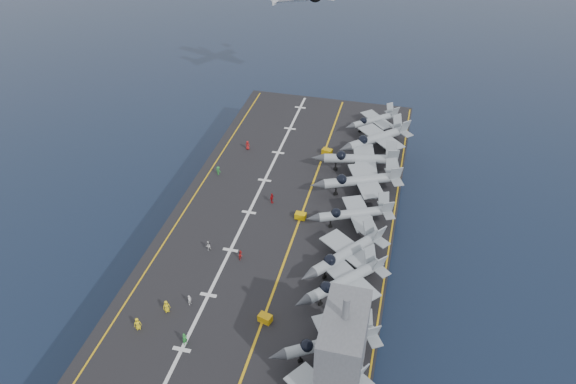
# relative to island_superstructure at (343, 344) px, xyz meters

# --- Properties ---
(ground) EXTENTS (500.00, 500.00, 0.00)m
(ground) POSITION_rel_island_superstructure_xyz_m (-15.00, 30.00, -17.90)
(ground) COLOR #142135
(ground) RESTS_ON ground
(hull) EXTENTS (36.00, 90.00, 10.00)m
(hull) POSITION_rel_island_superstructure_xyz_m (-15.00, 30.00, -12.90)
(hull) COLOR #56595E
(hull) RESTS_ON ground
(flight_deck) EXTENTS (38.00, 92.00, 0.40)m
(flight_deck) POSITION_rel_island_superstructure_xyz_m (-15.00, 30.00, -7.70)
(flight_deck) COLOR black
(flight_deck) RESTS_ON hull
(foul_line) EXTENTS (0.35, 90.00, 0.02)m
(foul_line) POSITION_rel_island_superstructure_xyz_m (-12.00, 30.00, -7.48)
(foul_line) COLOR gold
(foul_line) RESTS_ON flight_deck
(landing_centerline) EXTENTS (0.50, 90.00, 0.02)m
(landing_centerline) POSITION_rel_island_superstructure_xyz_m (-21.00, 30.00, -7.48)
(landing_centerline) COLOR silver
(landing_centerline) RESTS_ON flight_deck
(deck_edge_port) EXTENTS (0.25, 90.00, 0.02)m
(deck_edge_port) POSITION_rel_island_superstructure_xyz_m (-32.00, 30.00, -7.48)
(deck_edge_port) COLOR gold
(deck_edge_port) RESTS_ON flight_deck
(deck_edge_stbd) EXTENTS (0.25, 90.00, 0.02)m
(deck_edge_stbd) POSITION_rel_island_superstructure_xyz_m (3.50, 30.00, -7.48)
(deck_edge_stbd) COLOR gold
(deck_edge_stbd) RESTS_ON flight_deck
(island_superstructure) EXTENTS (5.00, 10.00, 15.00)m
(island_superstructure) POSITION_rel_island_superstructure_xyz_m (0.00, 0.00, 0.00)
(island_superstructure) COLOR #56595E
(island_superstructure) RESTS_ON flight_deck
(fighter_jet_1) EXTENTS (17.49, 15.86, 5.06)m
(fighter_jet_1) POSITION_rel_island_superstructure_xyz_m (-1.97, 3.96, -4.97)
(fighter_jet_1) COLOR gray
(fighter_jet_1) RESTS_ON flight_deck
(fighter_jet_2) EXTENTS (17.78, 18.07, 5.29)m
(fighter_jet_2) POSITION_rel_island_superstructure_xyz_m (-1.95, 15.13, -4.86)
(fighter_jet_2) COLOR #97A2A8
(fighter_jet_2) RESTS_ON flight_deck
(fighter_jet_3) EXTENTS (17.94, 18.93, 5.48)m
(fighter_jet_3) POSITION_rel_island_superstructure_xyz_m (-2.59, 20.92, -4.76)
(fighter_jet_3) COLOR #919AA1
(fighter_jet_3) RESTS_ON flight_deck
(fighter_jet_4) EXTENTS (17.26, 14.80, 5.06)m
(fighter_jet_4) POSITION_rel_island_superstructure_xyz_m (-2.87, 31.07, -4.97)
(fighter_jet_4) COLOR gray
(fighter_jet_4) RESTS_ON flight_deck
(fighter_jet_5) EXTENTS (19.46, 16.67, 5.70)m
(fighter_jet_5) POSITION_rel_island_superstructure_xyz_m (-3.12, 40.49, -4.65)
(fighter_jet_5) COLOR gray
(fighter_jet_5) RESTS_ON flight_deck
(fighter_jet_6) EXTENTS (18.25, 14.02, 5.68)m
(fighter_jet_6) POSITION_rel_island_superstructure_xyz_m (-4.28, 47.53, -4.66)
(fighter_jet_6) COLOR #959DA4
(fighter_jet_6) RESTS_ON flight_deck
(fighter_jet_7) EXTENTS (19.21, 19.04, 5.64)m
(fighter_jet_7) POSITION_rel_island_superstructure_xyz_m (-1.99, 56.08, -4.68)
(fighter_jet_7) COLOR #959CA5
(fighter_jet_7) RESTS_ON flight_deck
(fighter_jet_8) EXTENTS (15.22, 14.85, 4.44)m
(fighter_jet_8) POSITION_rel_island_superstructure_xyz_m (-3.53, 64.45, -5.28)
(fighter_jet_8) COLOR #8D939C
(fighter_jet_8) RESTS_ON flight_deck
(tow_cart_a) EXTENTS (2.09, 1.64, 1.10)m
(tow_cart_a) POSITION_rel_island_superstructure_xyz_m (-11.65, 7.32, -6.95)
(tow_cart_a) COLOR #CA940C
(tow_cart_a) RESTS_ON flight_deck
(tow_cart_b) EXTENTS (1.88, 1.30, 1.08)m
(tow_cart_b) POSITION_rel_island_superstructure_xyz_m (-11.95, 30.56, -6.96)
(tow_cart_b) COLOR #D6A807
(tow_cart_b) RESTS_ON flight_deck
(tow_cart_c) EXTENTS (2.19, 1.70, 1.16)m
(tow_cart_c) POSITION_rel_island_superstructure_xyz_m (-11.35, 51.80, -6.92)
(tow_cart_c) COLOR #C89508
(tow_cart_c) RESTS_ON flight_deck
(crew_0) EXTENTS (1.42, 1.33, 1.97)m
(crew_0) POSITION_rel_island_superstructure_xyz_m (-25.54, 5.71, -6.51)
(crew_0) COLOR yellow
(crew_0) RESTS_ON flight_deck
(crew_1) EXTENTS (0.91, 1.14, 1.66)m
(crew_1) POSITION_rel_island_superstructure_xyz_m (-22.91, 7.74, -6.67)
(crew_1) COLOR silver
(crew_1) RESTS_ON flight_deck
(crew_2) EXTENTS (1.19, 1.24, 1.72)m
(crew_2) POSITION_rel_island_superstructure_xyz_m (-24.43, 19.27, -6.64)
(crew_2) COLOR silver
(crew_2) RESTS_ON flight_deck
(crew_3) EXTENTS (1.18, 0.94, 1.73)m
(crew_3) POSITION_rel_island_superstructure_xyz_m (-30.05, 39.81, -6.63)
(crew_3) COLOR #268C33
(crew_3) RESTS_ON flight_deck
(crew_4) EXTENTS (1.08, 1.36, 1.98)m
(crew_4) POSITION_rel_island_superstructure_xyz_m (-17.86, 33.65, -6.51)
(crew_4) COLOR #B00D11
(crew_4) RESTS_ON flight_deck
(crew_5) EXTENTS (1.20, 0.86, 1.91)m
(crew_5) POSITION_rel_island_superstructure_xyz_m (-27.34, 49.82, -6.55)
(crew_5) COLOR #B21919
(crew_5) RESTS_ON flight_deck
(crew_6) EXTENTS (1.30, 1.44, 2.00)m
(crew_6) POSITION_rel_island_superstructure_xyz_m (-20.83, 0.96, -6.50)
(crew_6) COLOR #268C33
(crew_6) RESTS_ON flight_deck
(crew_7) EXTENTS (0.84, 1.12, 1.71)m
(crew_7) POSITION_rel_island_superstructure_xyz_m (-18.73, 18.48, -6.64)
(crew_7) COLOR #B21919
(crew_7) RESTS_ON flight_deck
(crew_8) EXTENTS (1.42, 1.33, 1.97)m
(crew_8) POSITION_rel_island_superstructure_xyz_m (-28.08, 1.87, -6.51)
(crew_8) COLOR yellow
(crew_8) RESTS_ON flight_deck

